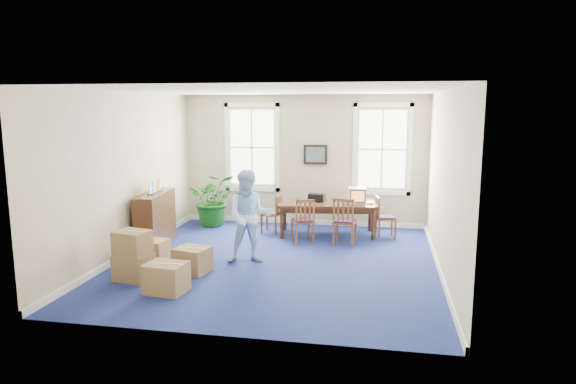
% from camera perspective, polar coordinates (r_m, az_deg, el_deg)
% --- Properties ---
extents(floor, '(6.50, 6.50, 0.00)m').
position_cam_1_polar(floor, '(9.85, -1.22, -7.75)').
color(floor, navy).
rests_on(floor, ground).
extents(ceiling, '(6.50, 6.50, 0.00)m').
position_cam_1_polar(ceiling, '(9.41, -1.29, 11.20)').
color(ceiling, white).
rests_on(ceiling, ground).
extents(wall_back, '(6.50, 0.00, 6.50)m').
position_cam_1_polar(wall_back, '(12.67, 1.74, 3.55)').
color(wall_back, tan).
rests_on(wall_back, ground).
extents(wall_front, '(6.50, 0.00, 6.50)m').
position_cam_1_polar(wall_front, '(6.40, -7.19, -2.55)').
color(wall_front, tan).
rests_on(wall_front, ground).
extents(wall_left, '(0.00, 6.50, 6.50)m').
position_cam_1_polar(wall_left, '(10.52, -17.47, 1.86)').
color(wall_left, tan).
rests_on(wall_left, ground).
extents(wall_right, '(0.00, 6.50, 6.50)m').
position_cam_1_polar(wall_right, '(9.37, 17.03, 0.97)').
color(wall_right, tan).
rests_on(wall_right, ground).
extents(baseboard_back, '(6.00, 0.04, 0.12)m').
position_cam_1_polar(baseboard_back, '(12.90, 1.69, -3.29)').
color(baseboard_back, white).
rests_on(baseboard_back, ground).
extents(baseboard_left, '(0.04, 6.50, 0.12)m').
position_cam_1_polar(baseboard_left, '(10.81, -16.92, -6.26)').
color(baseboard_left, white).
rests_on(baseboard_left, ground).
extents(baseboard_right, '(0.04, 6.50, 0.12)m').
position_cam_1_polar(baseboard_right, '(9.70, 16.40, -8.05)').
color(baseboard_right, white).
rests_on(baseboard_right, ground).
extents(window_left, '(1.40, 0.12, 2.20)m').
position_cam_1_polar(window_left, '(12.89, -4.01, 4.97)').
color(window_left, white).
rests_on(window_left, ground).
extents(window_right, '(1.40, 0.12, 2.20)m').
position_cam_1_polar(window_right, '(12.48, 10.42, 4.68)').
color(window_right, white).
rests_on(window_right, ground).
extents(wall_picture, '(0.58, 0.06, 0.48)m').
position_cam_1_polar(wall_picture, '(12.57, 3.07, 4.17)').
color(wall_picture, black).
rests_on(wall_picture, ground).
extents(conference_table, '(2.33, 1.26, 0.76)m').
position_cam_1_polar(conference_table, '(11.79, 4.39, -2.95)').
color(conference_table, '#3E2214').
rests_on(conference_table, ground).
extents(crt_tv, '(0.44, 0.47, 0.35)m').
position_cam_1_polar(crt_tv, '(11.69, 7.66, -0.36)').
color(crt_tv, '#B7B7BC').
rests_on(crt_tv, conference_table).
extents(game_console, '(0.15, 0.18, 0.05)m').
position_cam_1_polar(game_console, '(11.65, 9.12, -1.18)').
color(game_console, white).
rests_on(game_console, conference_table).
extents(equipment_bag, '(0.40, 0.29, 0.18)m').
position_cam_1_polar(equipment_bag, '(11.78, 3.22, -0.61)').
color(equipment_bag, black).
rests_on(equipment_bag, conference_table).
extents(chair_near_left, '(0.58, 0.58, 0.98)m').
position_cam_1_polar(chair_near_left, '(11.09, 1.63, -3.15)').
color(chair_near_left, brown).
rests_on(chair_near_left, ground).
extents(chair_near_right, '(0.51, 0.51, 1.03)m').
position_cam_1_polar(chair_near_right, '(10.99, 6.34, -3.19)').
color(chair_near_right, brown).
rests_on(chair_near_right, ground).
extents(chair_end_left, '(0.46, 0.46, 0.90)m').
position_cam_1_polar(chair_end_left, '(11.99, -1.87, -2.37)').
color(chair_end_left, brown).
rests_on(chair_end_left, ground).
extents(chair_end_right, '(0.49, 0.49, 0.93)m').
position_cam_1_polar(chair_end_right, '(11.72, 10.81, -2.75)').
color(chair_end_right, brown).
rests_on(chair_end_right, ground).
extents(man, '(1.00, 0.86, 1.76)m').
position_cam_1_polar(man, '(9.63, -4.32, -2.75)').
color(man, '#A4CBF6').
rests_on(man, ground).
extents(credenza, '(0.57, 1.52, 1.17)m').
position_cam_1_polar(credenza, '(11.15, -14.53, -2.89)').
color(credenza, '#3E2214').
rests_on(credenza, ground).
extents(brochure_rack, '(0.24, 0.69, 0.30)m').
position_cam_1_polar(brochure_rack, '(11.01, -14.59, 0.83)').
color(brochure_rack, '#99999E').
rests_on(brochure_rack, credenza).
extents(potted_plant, '(1.44, 1.35, 1.29)m').
position_cam_1_polar(potted_plant, '(12.75, -8.28, -0.85)').
color(potted_plant, '#0F450F').
rests_on(potted_plant, ground).
extents(cardboard_boxes, '(1.83, 1.83, 0.90)m').
position_cam_1_polar(cardboard_boxes, '(9.13, -15.25, -6.57)').
color(cardboard_boxes, olive).
rests_on(cardboard_boxes, ground).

